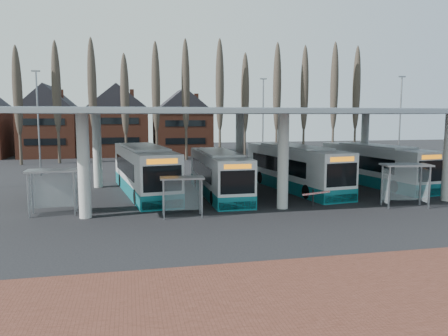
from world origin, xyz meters
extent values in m
plane|color=black|center=(0.00, 0.00, 0.00)|extent=(140.00, 140.00, 0.00)
cube|color=brown|center=(0.00, -12.00, 0.01)|extent=(70.00, 10.00, 0.03)
cylinder|color=silver|center=(-12.00, 2.50, 3.00)|extent=(0.70, 0.70, 6.00)
cylinder|color=silver|center=(-12.00, 13.50, 3.00)|extent=(0.70, 0.70, 6.00)
cylinder|color=silver|center=(0.00, 2.50, 3.00)|extent=(0.70, 0.70, 6.00)
cylinder|color=silver|center=(0.00, 13.50, 3.00)|extent=(0.70, 0.70, 6.00)
cylinder|color=silver|center=(12.00, 13.50, 3.00)|extent=(0.70, 0.70, 6.00)
cube|color=gray|center=(0.00, 8.00, 6.25)|extent=(32.00, 16.00, 0.12)
cube|color=silver|center=(0.00, 8.00, 6.32)|extent=(31.50, 15.50, 0.04)
cone|color=#473D33|center=(-22.00, 33.00, 7.25)|extent=(0.36, 0.36, 14.50)
ellipsoid|color=#473D33|center=(-22.00, 33.00, 8.99)|extent=(1.10, 1.10, 11.02)
cone|color=#473D33|center=(-18.00, 33.00, 7.25)|extent=(0.36, 0.36, 14.50)
ellipsoid|color=#473D33|center=(-18.00, 33.00, 8.99)|extent=(1.10, 1.10, 11.02)
cone|color=#473D33|center=(-14.00, 33.00, 7.25)|extent=(0.36, 0.36, 14.50)
ellipsoid|color=#473D33|center=(-14.00, 33.00, 8.99)|extent=(1.10, 1.10, 11.02)
cone|color=#473D33|center=(-10.00, 33.00, 7.25)|extent=(0.36, 0.36, 14.50)
ellipsoid|color=#473D33|center=(-10.00, 33.00, 8.99)|extent=(1.10, 1.10, 11.02)
cone|color=#473D33|center=(-6.00, 33.00, 7.25)|extent=(0.36, 0.36, 14.50)
ellipsoid|color=#473D33|center=(-6.00, 33.00, 8.99)|extent=(1.10, 1.10, 11.02)
cone|color=#473D33|center=(-2.00, 33.00, 7.25)|extent=(0.36, 0.36, 14.50)
ellipsoid|color=#473D33|center=(-2.00, 33.00, 8.99)|extent=(1.10, 1.10, 11.02)
cone|color=#473D33|center=(2.00, 33.00, 7.25)|extent=(0.36, 0.36, 14.50)
ellipsoid|color=#473D33|center=(2.00, 33.00, 8.99)|extent=(1.10, 1.10, 11.02)
cone|color=#473D33|center=(6.00, 33.00, 7.25)|extent=(0.36, 0.36, 14.50)
ellipsoid|color=#473D33|center=(6.00, 33.00, 8.99)|extent=(1.10, 1.10, 11.02)
cone|color=#473D33|center=(10.00, 33.00, 7.25)|extent=(0.36, 0.36, 14.50)
ellipsoid|color=#473D33|center=(10.00, 33.00, 8.99)|extent=(1.10, 1.10, 11.02)
cone|color=#473D33|center=(14.00, 33.00, 7.25)|extent=(0.36, 0.36, 14.50)
ellipsoid|color=#473D33|center=(14.00, 33.00, 8.99)|extent=(1.10, 1.10, 11.02)
cone|color=#473D33|center=(18.00, 33.00, 7.25)|extent=(0.36, 0.36, 14.50)
ellipsoid|color=#473D33|center=(18.00, 33.00, 8.99)|extent=(1.10, 1.10, 11.02)
cone|color=#473D33|center=(22.00, 33.00, 7.25)|extent=(0.36, 0.36, 14.50)
ellipsoid|color=#473D33|center=(22.00, 33.00, 8.99)|extent=(1.10, 1.10, 11.02)
cube|color=brown|center=(-20.50, 44.00, 3.50)|extent=(8.00, 10.00, 7.00)
pyramid|color=black|center=(-20.50, 44.00, 10.50)|extent=(8.30, 10.30, 3.50)
cube|color=brown|center=(-11.00, 44.00, 3.50)|extent=(8.00, 10.00, 7.00)
pyramid|color=black|center=(-11.00, 44.00, 10.50)|extent=(8.30, 10.30, 3.50)
cube|color=brown|center=(-1.50, 44.00, 3.50)|extent=(8.00, 10.00, 7.00)
pyramid|color=black|center=(-1.50, 44.00, 10.50)|extent=(8.30, 10.30, 3.50)
cylinder|color=slate|center=(-18.00, 22.00, 5.00)|extent=(0.16, 0.16, 10.00)
cube|color=slate|center=(-18.00, 22.00, 10.10)|extent=(0.80, 0.15, 0.15)
cylinder|color=slate|center=(6.00, 26.00, 5.00)|extent=(0.16, 0.16, 10.00)
cube|color=slate|center=(6.00, 26.00, 10.10)|extent=(0.80, 0.15, 0.15)
cylinder|color=slate|center=(20.00, 20.00, 5.00)|extent=(0.16, 0.16, 10.00)
cube|color=slate|center=(20.00, 20.00, 10.10)|extent=(0.80, 0.15, 0.15)
cube|color=silver|center=(-8.38, 9.86, 1.95)|extent=(4.54, 13.24, 3.03)
cube|color=#0E646C|center=(-8.38, 9.86, 0.49)|extent=(4.57, 13.27, 0.97)
cube|color=silver|center=(-8.38, 9.86, 3.52)|extent=(3.55, 8.06, 0.19)
cube|color=black|center=(-8.45, 10.40, 2.06)|extent=(4.08, 9.65, 1.19)
cube|color=black|center=(-7.48, 3.45, 2.00)|extent=(2.41, 0.40, 1.62)
cube|color=black|center=(-9.28, 16.27, 2.06)|extent=(2.33, 0.39, 1.30)
cube|color=orange|center=(-7.48, 3.45, 3.08)|extent=(1.92, 0.32, 0.32)
cube|color=black|center=(-7.48, 3.46, 0.38)|extent=(2.61, 0.45, 0.54)
cylinder|color=black|center=(-9.04, 5.61, 0.52)|extent=(0.44, 1.07, 1.04)
cylinder|color=black|center=(-6.57, 5.96, 0.52)|extent=(0.44, 1.07, 1.04)
cylinder|color=black|center=(-10.15, 13.44, 0.52)|extent=(0.44, 1.07, 1.04)
cylinder|color=black|center=(-7.67, 13.78, 0.52)|extent=(0.44, 1.07, 1.04)
cube|color=silver|center=(-2.98, 8.18, 1.75)|extent=(2.49, 11.68, 2.72)
cube|color=#0E646C|center=(-2.98, 8.18, 0.44)|extent=(2.51, 11.70, 0.88)
cube|color=silver|center=(-2.98, 8.18, 3.16)|extent=(2.24, 7.01, 0.18)
cube|color=black|center=(-2.98, 8.66, 1.85)|extent=(2.53, 8.41, 1.07)
cube|color=black|center=(-2.97, 2.36, 1.80)|extent=(2.18, 0.06, 1.46)
cube|color=black|center=(-2.99, 14.00, 1.85)|extent=(2.11, 0.06, 1.17)
cube|color=orange|center=(-2.97, 2.36, 2.77)|extent=(1.74, 0.05, 0.29)
cube|color=black|center=(-2.97, 2.37, 0.34)|extent=(2.36, 0.08, 0.49)
cylinder|color=black|center=(-4.10, 4.48, 0.47)|extent=(0.27, 0.93, 0.93)
cylinder|color=black|center=(-1.85, 4.48, 0.47)|extent=(0.27, 0.93, 0.93)
cylinder|color=black|center=(-4.11, 11.58, 0.47)|extent=(0.27, 0.93, 0.93)
cylinder|color=black|center=(-1.86, 11.58, 0.47)|extent=(0.27, 0.93, 0.93)
cube|color=silver|center=(3.46, 9.29, 1.90)|extent=(4.42, 12.89, 2.95)
cube|color=#0E646C|center=(3.46, 9.29, 0.47)|extent=(4.44, 12.91, 0.95)
cube|color=silver|center=(3.46, 9.29, 3.42)|extent=(3.45, 7.84, 0.19)
cube|color=black|center=(3.39, 9.81, 2.00)|extent=(3.97, 9.39, 1.16)
cube|color=black|center=(4.34, 3.06, 1.95)|extent=(2.35, 0.39, 1.58)
cube|color=black|center=(2.58, 15.53, 2.00)|extent=(2.27, 0.38, 1.26)
cube|color=orange|center=(4.34, 3.06, 3.00)|extent=(1.87, 0.31, 0.32)
cube|color=black|center=(4.33, 3.07, 0.37)|extent=(2.54, 0.44, 0.53)
cylinder|color=black|center=(2.81, 5.16, 0.51)|extent=(0.43, 1.04, 1.01)
cylinder|color=black|center=(5.22, 5.50, 0.51)|extent=(0.43, 1.04, 1.01)
cylinder|color=black|center=(1.74, 12.77, 0.51)|extent=(0.43, 1.04, 1.01)
cylinder|color=black|center=(4.15, 13.11, 0.51)|extent=(0.43, 1.04, 1.01)
cube|color=silver|center=(11.01, 10.01, 1.84)|extent=(4.16, 12.49, 2.86)
cube|color=#0E646C|center=(11.01, 10.01, 0.46)|extent=(4.18, 12.51, 0.92)
cube|color=silver|center=(11.01, 10.01, 3.32)|extent=(3.27, 7.60, 0.18)
cube|color=black|center=(10.95, 10.52, 1.94)|extent=(3.76, 9.09, 1.12)
cube|color=black|center=(11.80, 3.95, 1.89)|extent=(2.28, 0.36, 1.53)
cube|color=black|center=(10.23, 16.07, 1.94)|extent=(2.20, 0.35, 1.23)
cube|color=orange|center=(11.80, 3.95, 2.91)|extent=(1.81, 0.29, 0.31)
cube|color=black|center=(11.80, 3.96, 0.36)|extent=(2.46, 0.40, 0.51)
cylinder|color=black|center=(10.34, 6.01, 0.49)|extent=(0.41, 1.01, 0.98)
cylinder|color=black|center=(12.68, 6.31, 0.49)|extent=(0.41, 1.01, 0.98)
cylinder|color=black|center=(9.38, 13.40, 0.49)|extent=(0.41, 1.01, 0.98)
cylinder|color=black|center=(11.72, 13.71, 0.49)|extent=(0.41, 1.01, 0.98)
cube|color=gray|center=(-15.16, 3.16, 1.30)|extent=(0.09, 0.09, 2.60)
cube|color=gray|center=(-12.67, 3.22, 1.30)|extent=(0.09, 0.09, 2.60)
cube|color=gray|center=(-15.19, 4.30, 1.30)|extent=(0.09, 0.09, 2.60)
cube|color=gray|center=(-12.69, 4.36, 1.30)|extent=(0.09, 0.09, 2.60)
cube|color=gray|center=(-13.93, 3.76, 2.66)|extent=(2.95, 1.53, 0.10)
cube|color=silver|center=(-13.94, 4.38, 1.35)|extent=(2.50, 0.10, 2.08)
cube|color=silver|center=(-15.23, 3.73, 1.35)|extent=(0.07, 1.15, 2.08)
cube|color=silver|center=(-12.63, 3.79, 1.35)|extent=(0.07, 1.15, 2.08)
cube|color=gray|center=(-7.60, 1.09, 1.13)|extent=(0.08, 0.08, 2.26)
cube|color=gray|center=(-5.44, 0.98, 1.13)|extent=(0.08, 0.08, 2.26)
cube|color=gray|center=(-7.55, 2.08, 1.13)|extent=(0.08, 0.08, 2.26)
cube|color=gray|center=(-5.39, 1.97, 1.13)|extent=(0.08, 0.08, 2.26)
cube|color=gray|center=(-6.49, 1.53, 2.30)|extent=(2.59, 1.39, 0.09)
cube|color=silver|center=(-6.47, 2.07, 1.17)|extent=(2.17, 0.14, 1.81)
cube|color=silver|center=(-7.62, 1.59, 1.17)|extent=(0.09, 0.99, 1.81)
cube|color=silver|center=(-5.37, 1.47, 1.17)|extent=(0.09, 0.99, 1.81)
cube|color=gray|center=(6.50, 0.90, 1.34)|extent=(0.10, 0.10, 2.68)
cube|color=gray|center=(9.03, 0.43, 1.34)|extent=(0.10, 0.10, 2.68)
cube|color=gray|center=(6.71, 2.06, 1.34)|extent=(0.10, 0.10, 2.68)
cube|color=gray|center=(9.24, 1.59, 1.34)|extent=(0.10, 0.10, 2.68)
cube|color=gray|center=(7.87, 1.24, 2.73)|extent=(3.22, 2.02, 0.11)
cube|color=silver|center=(7.99, 1.88, 1.39)|extent=(2.54, 0.51, 2.14)
cube|color=silver|center=(6.55, 1.49, 1.39)|extent=(0.26, 1.17, 2.14)
cube|color=silver|center=(9.19, 1.00, 1.39)|extent=(0.26, 1.17, 2.14)
cylinder|color=black|center=(14.91, 6.60, 1.42)|extent=(0.09, 0.09, 2.84)
cube|color=black|center=(14.91, 6.60, 2.66)|extent=(1.90, 0.68, 0.49)
cube|color=black|center=(2.12, 2.59, 0.57)|extent=(0.08, 0.08, 1.13)
cube|color=red|center=(2.12, 2.07, 0.98)|extent=(2.18, 0.82, 0.10)
camera|label=1|loc=(-9.43, -23.36, 5.89)|focal=35.00mm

